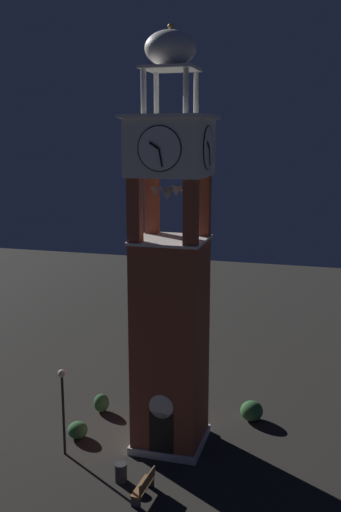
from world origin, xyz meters
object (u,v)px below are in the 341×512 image
at_px(clock_tower, 170,286).
at_px(lamp_post, 63,396).
at_px(park_bench, 144,486).
at_px(trash_bin, 121,473).

height_order(clock_tower, lamp_post, clock_tower).
distance_m(park_bench, lamp_post, 5.43).
height_order(park_bench, lamp_post, lamp_post).
bearing_deg(clock_tower, lamp_post, -152.56).
bearing_deg(lamp_post, clock_tower, 27.44).
xyz_separation_m(park_bench, trash_bin, (-1.28, 0.74, -0.08)).
xyz_separation_m(clock_tower, trash_bin, (-1.15, -3.54, -7.19)).
distance_m(lamp_post, trash_bin, 4.20).
relative_size(clock_tower, park_bench, 11.44).
bearing_deg(park_bench, trash_bin, 149.99).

